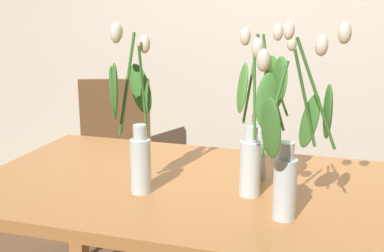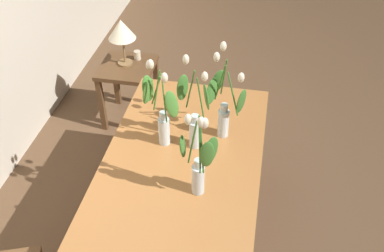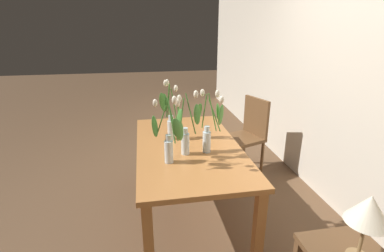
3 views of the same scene
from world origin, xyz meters
name	(u,v)px [view 2 (image 2 of 3)]	position (x,y,z in m)	size (l,w,h in m)	color
ground_plane	(183,242)	(0.00, 0.00, 0.00)	(18.00, 18.00, 0.00)	brown
dining_table	(181,176)	(0.00, 0.00, 0.65)	(1.60, 0.90, 0.74)	#B7753D
tulip_vase_0	(199,165)	(-0.20, -0.14, 0.96)	(0.12, 0.20, 0.55)	silver
tulip_vase_1	(224,107)	(0.32, -0.19, 0.94)	(0.23, 0.26, 0.56)	silver
tulip_vase_2	(195,119)	(0.19, -0.05, 0.93)	(0.15, 0.21, 0.56)	silver
tulip_vase_3	(161,113)	(0.17, 0.15, 0.95)	(0.19, 0.25, 0.54)	silver
side_table	(128,78)	(1.22, 0.71, 0.43)	(0.44, 0.44, 0.55)	brown
table_lamp	(122,30)	(1.25, 0.73, 0.86)	(0.22, 0.22, 0.40)	olive
pillar_candle	(137,55)	(1.34, 0.65, 0.59)	(0.06, 0.06, 0.07)	beige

